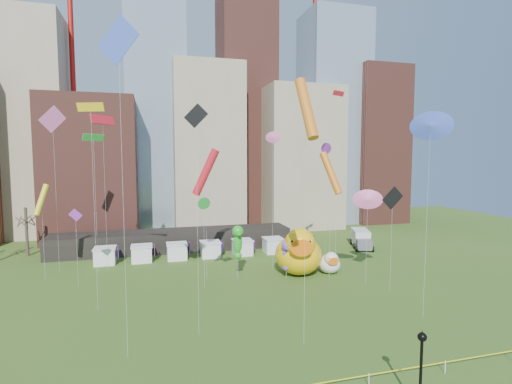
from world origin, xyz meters
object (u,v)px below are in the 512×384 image
object	(u,v)px
seahorse_green	(238,240)
box_truck	(361,239)
small_duck	(330,263)
seahorse_purple	(287,253)
lamppost	(421,363)
big_duck	(299,252)

from	to	relation	value
seahorse_green	box_truck	distance (m)	26.45
small_duck	seahorse_purple	size ratio (longest dim) A/B	0.86
seahorse_green	lamppost	xyz separation A→B (m)	(4.65, -27.69, -1.84)
seahorse_green	lamppost	distance (m)	28.14
seahorse_green	lamppost	size ratio (longest dim) A/B	1.32
big_duck	small_duck	xyz separation A→B (m)	(4.11, -0.47, -1.56)
small_duck	seahorse_green	bearing A→B (deg)	-173.89
seahorse_purple	seahorse_green	bearing A→B (deg)	177.84
small_duck	lamppost	size ratio (longest dim) A/B	0.83
lamppost	seahorse_purple	bearing A→B (deg)	87.56
big_duck	small_duck	bearing A→B (deg)	10.58
big_duck	small_duck	size ratio (longest dim) A/B	2.17
lamppost	small_duck	bearing A→B (deg)	74.64
big_duck	box_truck	xyz separation A→B (m)	(15.87, 11.68, -1.46)
seahorse_green	big_duck	bearing A→B (deg)	0.90
seahorse_purple	lamppost	xyz separation A→B (m)	(-1.10, -25.90, -0.20)
seahorse_green	box_truck	size ratio (longest dim) A/B	0.93
small_duck	seahorse_green	distance (m)	12.53
big_duck	box_truck	size ratio (longest dim) A/B	1.26
box_truck	seahorse_purple	bearing A→B (deg)	-124.00
seahorse_purple	box_truck	size ratio (longest dim) A/B	0.67
seahorse_green	lamppost	world-z (taller)	seahorse_green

